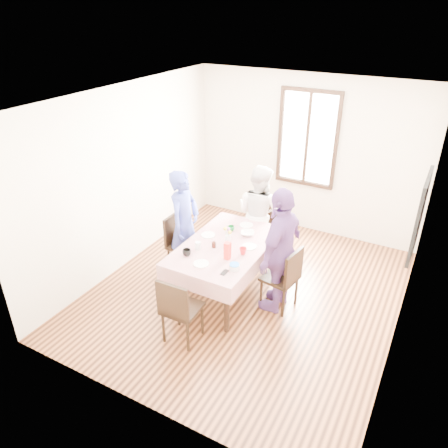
# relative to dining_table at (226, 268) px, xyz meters

# --- Properties ---
(ground) EXTENTS (4.50, 4.50, 0.00)m
(ground) POSITION_rel_dining_table_xyz_m (0.27, 0.12, -0.38)
(ground) COLOR black
(ground) RESTS_ON ground
(back_wall) EXTENTS (4.00, 0.00, 4.00)m
(back_wall) POSITION_rel_dining_table_xyz_m (0.27, 2.37, 0.98)
(back_wall) COLOR beige
(back_wall) RESTS_ON ground
(right_wall) EXTENTS (0.00, 4.50, 4.50)m
(right_wall) POSITION_rel_dining_table_xyz_m (2.27, 0.12, 0.98)
(right_wall) COLOR beige
(right_wall) RESTS_ON ground
(window_frame) EXTENTS (1.02, 0.06, 1.62)m
(window_frame) POSITION_rel_dining_table_xyz_m (0.27, 2.35, 1.27)
(window_frame) COLOR black
(window_frame) RESTS_ON back_wall
(window_pane) EXTENTS (0.90, 0.02, 1.50)m
(window_pane) POSITION_rel_dining_table_xyz_m (0.27, 2.36, 1.27)
(window_pane) COLOR white
(window_pane) RESTS_ON back_wall
(art_poster) EXTENTS (0.04, 0.76, 0.96)m
(art_poster) POSITION_rel_dining_table_xyz_m (2.25, 0.42, 1.18)
(art_poster) COLOR red
(art_poster) RESTS_ON right_wall
(dining_table) EXTENTS (0.94, 1.59, 0.75)m
(dining_table) POSITION_rel_dining_table_xyz_m (0.00, 0.00, 0.00)
(dining_table) COLOR black
(dining_table) RESTS_ON ground
(tablecloth) EXTENTS (1.06, 1.71, 0.01)m
(tablecloth) POSITION_rel_dining_table_xyz_m (0.00, 0.00, 0.38)
(tablecloth) COLOR #5D000D
(tablecloth) RESTS_ON dining_table
(chair_left) EXTENTS (0.42, 0.42, 0.91)m
(chair_left) POSITION_rel_dining_table_xyz_m (-0.78, 0.15, 0.08)
(chair_left) COLOR black
(chair_left) RESTS_ON ground
(chair_right) EXTENTS (0.48, 0.48, 0.91)m
(chair_right) POSITION_rel_dining_table_xyz_m (0.78, 0.05, 0.08)
(chair_right) COLOR black
(chair_right) RESTS_ON ground
(chair_far) EXTENTS (0.43, 0.43, 0.91)m
(chair_far) POSITION_rel_dining_table_xyz_m (-0.00, 1.09, 0.08)
(chair_far) COLOR black
(chair_far) RESTS_ON ground
(chair_near) EXTENTS (0.43, 0.43, 0.91)m
(chair_near) POSITION_rel_dining_table_xyz_m (-0.00, -1.09, 0.08)
(chair_near) COLOR black
(chair_near) RESTS_ON ground
(person_left) EXTENTS (0.41, 0.61, 1.63)m
(person_left) POSITION_rel_dining_table_xyz_m (-0.76, 0.15, 0.44)
(person_left) COLOR #343D8F
(person_left) RESTS_ON ground
(person_far) EXTENTS (0.86, 0.73, 1.54)m
(person_far) POSITION_rel_dining_table_xyz_m (-0.00, 1.07, 0.39)
(person_far) COLOR silver
(person_far) RESTS_ON ground
(person_right) EXTENTS (0.49, 1.04, 1.73)m
(person_right) POSITION_rel_dining_table_xyz_m (0.76, 0.05, 0.49)
(person_right) COLOR #5E3878
(person_right) RESTS_ON ground
(mug_black) EXTENTS (0.13, 0.13, 0.09)m
(mug_black) POSITION_rel_dining_table_xyz_m (-0.31, -0.48, 0.43)
(mug_black) COLOR black
(mug_black) RESTS_ON tablecloth
(mug_flag) EXTENTS (0.11, 0.11, 0.09)m
(mug_flag) POSITION_rel_dining_table_xyz_m (0.31, -0.11, 0.43)
(mug_flag) COLOR red
(mug_flag) RESTS_ON tablecloth
(mug_green) EXTENTS (0.13, 0.13, 0.08)m
(mug_green) POSITION_rel_dining_table_xyz_m (-0.12, 0.38, 0.43)
(mug_green) COLOR #0C7226
(mug_green) RESTS_ON tablecloth
(serving_bowl) EXTENTS (0.25, 0.25, 0.05)m
(serving_bowl) POSITION_rel_dining_table_xyz_m (0.14, 0.38, 0.41)
(serving_bowl) COLOR white
(serving_bowl) RESTS_ON tablecloth
(juice_carton) EXTENTS (0.07, 0.07, 0.23)m
(juice_carton) POSITION_rel_dining_table_xyz_m (0.19, -0.30, 0.50)
(juice_carton) COLOR red
(juice_carton) RESTS_ON tablecloth
(butter_tub) EXTENTS (0.13, 0.13, 0.06)m
(butter_tub) POSITION_rel_dining_table_xyz_m (0.38, -0.47, 0.42)
(butter_tub) COLOR white
(butter_tub) RESTS_ON tablecloth
(jam_jar) EXTENTS (0.06, 0.06, 0.08)m
(jam_jar) POSITION_rel_dining_table_xyz_m (-0.10, -0.14, 0.43)
(jam_jar) COLOR black
(jam_jar) RESTS_ON tablecloth
(drinking_glass) EXTENTS (0.08, 0.08, 0.11)m
(drinking_glass) POSITION_rel_dining_table_xyz_m (-0.27, -0.28, 0.44)
(drinking_glass) COLOR silver
(drinking_glass) RESTS_ON tablecloth
(smartphone) EXTENTS (0.06, 0.13, 0.01)m
(smartphone) POSITION_rel_dining_table_xyz_m (0.30, -0.60, 0.39)
(smartphone) COLOR black
(smartphone) RESTS_ON tablecloth
(flower_vase) EXTENTS (0.07, 0.07, 0.14)m
(flower_vase) POSITION_rel_dining_table_xyz_m (0.02, 0.02, 0.46)
(flower_vase) COLOR silver
(flower_vase) RESTS_ON tablecloth
(plate_left) EXTENTS (0.20, 0.20, 0.01)m
(plate_left) POSITION_rel_dining_table_xyz_m (-0.34, 0.11, 0.39)
(plate_left) COLOR white
(plate_left) RESTS_ON tablecloth
(plate_right) EXTENTS (0.20, 0.20, 0.01)m
(plate_right) POSITION_rel_dining_table_xyz_m (0.30, 0.10, 0.39)
(plate_right) COLOR white
(plate_right) RESTS_ON tablecloth
(plate_far) EXTENTS (0.20, 0.20, 0.01)m
(plate_far) POSITION_rel_dining_table_xyz_m (0.00, 0.63, 0.39)
(plate_far) COLOR white
(plate_far) RESTS_ON tablecloth
(plate_near) EXTENTS (0.20, 0.20, 0.01)m
(plate_near) POSITION_rel_dining_table_xyz_m (-0.04, -0.57, 0.39)
(plate_near) COLOR white
(plate_near) RESTS_ON tablecloth
(butter_lid) EXTENTS (0.12, 0.12, 0.01)m
(butter_lid) POSITION_rel_dining_table_xyz_m (0.38, -0.47, 0.46)
(butter_lid) COLOR blue
(butter_lid) RESTS_ON butter_tub
(flower_bunch) EXTENTS (0.09, 0.09, 0.10)m
(flower_bunch) POSITION_rel_dining_table_xyz_m (0.02, 0.02, 0.57)
(flower_bunch) COLOR yellow
(flower_bunch) RESTS_ON flower_vase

